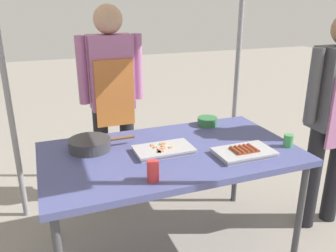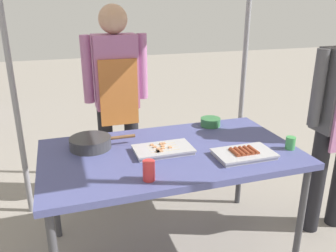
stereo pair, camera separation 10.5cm
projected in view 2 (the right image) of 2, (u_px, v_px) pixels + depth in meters
ground_plane at (170, 248)px, 2.45m from camera, size 18.00×18.00×0.00m
stall_table at (170, 158)px, 2.21m from camera, size 1.60×0.90×0.75m
tray_grilled_sausages at (244, 154)px, 2.10m from camera, size 0.36×0.22×0.05m
tray_meat_skewers at (163, 150)px, 2.17m from camera, size 0.36×0.21×0.04m
cooking_wok at (91, 142)px, 2.22m from camera, size 0.42×0.26×0.07m
condiment_bowl at (210, 122)px, 2.62m from camera, size 0.15×0.15×0.06m
drink_cup_near_edge at (290, 143)px, 2.21m from camera, size 0.06×0.06×0.08m
drink_cup_by_wok at (149, 171)px, 1.82m from camera, size 0.07×0.07×0.11m
vendor_woman at (117, 90)px, 2.80m from camera, size 0.52×0.23×1.62m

